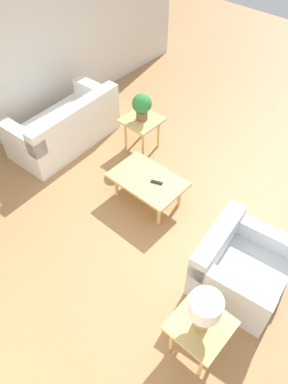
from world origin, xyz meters
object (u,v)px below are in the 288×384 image
object	(u,v)px
armchair	(239,268)
potted_plant	(142,105)
sofa	(66,127)
coffee_table	(148,181)
side_table_lamp	(200,328)
side_table_plant	(142,124)
table_lamp	(205,310)

from	to	relation	value
armchair	potted_plant	xyz separation A→B (m)	(2.44, -1.09, 0.50)
sofa	coffee_table	distance (m)	1.80
side_table_lamp	coffee_table	bearing A→B (deg)	-35.07
coffee_table	side_table_plant	xyz separation A→B (m)	(0.83, -0.81, 0.09)
sofa	table_lamp	bearing A→B (deg)	66.73
side_table_lamp	side_table_plant	bearing A→B (deg)	-38.34
sofa	coffee_table	bearing A→B (deg)	84.30
side_table_lamp	potted_plant	distance (m)	3.27
potted_plant	table_lamp	xyz separation A→B (m)	(-2.55, 2.02, 0.06)
sofa	side_table_lamp	world-z (taller)	sofa
sofa	potted_plant	world-z (taller)	potted_plant
coffee_table	table_lamp	bearing A→B (deg)	144.93
armchair	potted_plant	distance (m)	2.72
armchair	side_table_plant	bearing A→B (deg)	59.19
table_lamp	sofa	bearing A→B (deg)	-20.18
side_table_lamp	table_lamp	world-z (taller)	table_lamp
armchair	coffee_table	bearing A→B (deg)	73.34
sofa	side_table_lamp	size ratio (longest dim) A/B	3.26
coffee_table	table_lamp	distance (m)	2.16
sofa	side_table_plant	bearing A→B (deg)	123.78
armchair	coffee_table	size ratio (longest dim) A/B	1.09
side_table_lamp	potted_plant	size ratio (longest dim) A/B	1.29
sofa	side_table_plant	distance (m)	1.22
armchair	coffee_table	world-z (taller)	armchair
coffee_table	side_table_lamp	world-z (taller)	side_table_lamp
side_table_plant	potted_plant	world-z (taller)	potted_plant
table_lamp	side_table_plant	bearing A→B (deg)	-38.34
armchair	side_table_plant	distance (m)	2.68
coffee_table	potted_plant	xyz separation A→B (m)	(0.83, -0.81, 0.42)
coffee_table	armchair	bearing A→B (deg)	170.15
sofa	side_table_plant	size ratio (longest dim) A/B	3.26
sofa	armchair	bearing A→B (deg)	80.84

